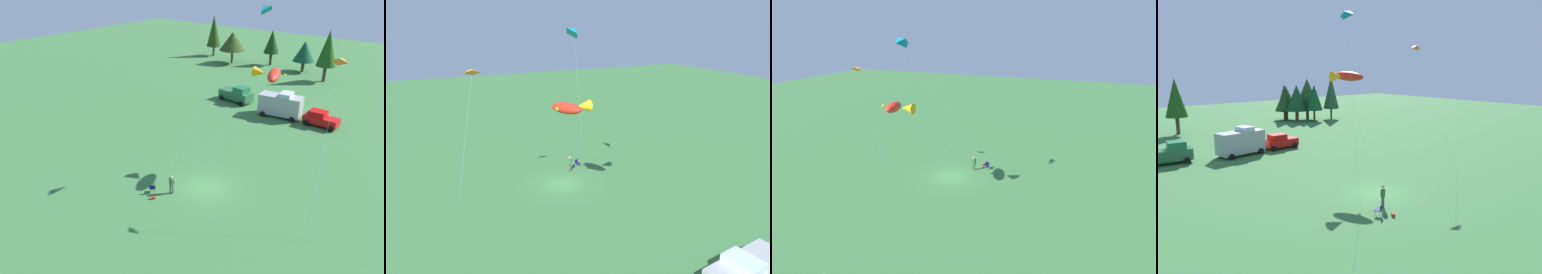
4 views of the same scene
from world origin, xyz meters
The scene contains 11 objects.
ground_plane centered at (0.00, 0.00, 0.00)m, with size 160.00×160.00×0.00m, color #386E38.
person_kite_flyer centered at (-1.93, -2.61, 1.02)m, with size 0.52×0.44×1.74m.
folding_chair centered at (-3.29, -3.59, 0.49)m, with size 0.66×0.66×0.82m.
backpack_on_grass centered at (-2.58, -4.27, 0.11)m, with size 0.32×0.22×0.22m, color #A52B18.
truck_green_flatbed centered at (-10.21, 21.22, 1.10)m, with size 5.22×2.95×2.34m.
van_motorhome_grey centered at (-2.66, 19.76, 1.64)m, with size 5.65×3.20×3.34m.
car_red_sedan centered at (2.64, 19.93, 0.95)m, with size 4.22×2.25×1.89m.
treeline_distant centered at (4.04, 40.19, 4.63)m, with size 57.20×9.95×8.53m.
kite_large_fish centered at (2.08, 6.35, 9.37)m, with size 5.63×10.54×9.91m.
kite_delta_teal centered at (1.25, 5.59, 14.85)m, with size 5.11×8.09×15.35m.
kite_delta_orange centered at (8.67, 3.25, 12.07)m, with size 1.77×4.87×12.43m.
Camera 4 is at (-20.99, -20.93, 10.39)m, focal length 35.00 mm.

